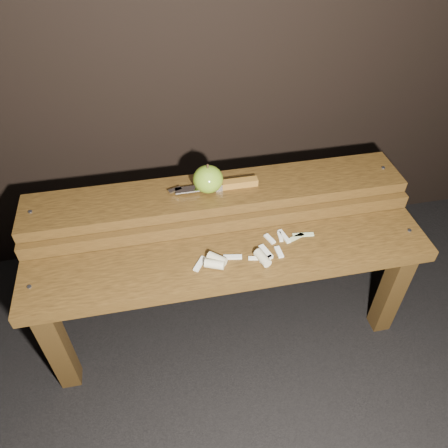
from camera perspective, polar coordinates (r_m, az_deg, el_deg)
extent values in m
plane|color=black|center=(1.63, 0.43, -13.09)|extent=(60.00, 60.00, 0.00)
cube|color=#35220D|center=(1.45, -20.89, -14.81)|extent=(0.06, 0.06, 0.38)
cube|color=#35220D|center=(1.58, 21.02, -8.17)|extent=(0.06, 0.06, 0.38)
cube|color=#442C10|center=(1.28, 0.97, -4.94)|extent=(1.20, 0.20, 0.04)
cylinder|color=slate|center=(1.30, -24.08, -7.50)|extent=(0.01, 0.01, 0.00)
cylinder|color=slate|center=(1.46, 23.06, -0.78)|extent=(0.01, 0.01, 0.00)
cube|color=#35220D|center=(1.60, -20.46, -4.98)|extent=(0.06, 0.06, 0.46)
cube|color=#35220D|center=(1.72, 16.95, 0.20)|extent=(0.06, 0.06, 0.46)
cube|color=#442C10|center=(1.33, -0.04, -0.17)|extent=(1.20, 0.02, 0.05)
cube|color=#442C10|center=(1.38, -0.90, 3.98)|extent=(1.20, 0.18, 0.04)
cylinder|color=slate|center=(1.40, -23.99, 1.46)|extent=(0.01, 0.01, 0.00)
cylinder|color=slate|center=(1.55, 20.09, 6.91)|extent=(0.01, 0.01, 0.00)
ellipsoid|color=olive|center=(1.34, -2.10, 5.88)|extent=(0.09, 0.09, 0.08)
cylinder|color=#382314|center=(1.31, -2.15, 7.54)|extent=(0.01, 0.01, 0.01)
cube|color=brown|center=(1.37, 2.05, 5.37)|extent=(0.11, 0.03, 0.02)
cube|color=silver|center=(1.36, -0.73, 5.02)|extent=(0.02, 0.03, 0.02)
cube|color=silver|center=(1.35, -3.77, 4.63)|extent=(0.12, 0.03, 0.00)
cube|color=silver|center=(1.35, -6.43, 4.45)|extent=(0.04, 0.03, 0.00)
cube|color=beige|center=(1.26, 5.56, -4.62)|extent=(0.04, 0.03, 0.01)
cube|color=beige|center=(1.28, 5.49, -3.57)|extent=(0.03, 0.06, 0.01)
cube|color=beige|center=(1.32, 5.99, -1.95)|extent=(0.03, 0.04, 0.01)
cube|color=beige|center=(1.26, 1.13, -4.33)|extent=(0.06, 0.02, 0.01)
cube|color=beige|center=(1.33, 7.86, -1.60)|extent=(0.03, 0.06, 0.01)
cube|color=beige|center=(1.26, 4.56, -4.48)|extent=(0.06, 0.02, 0.01)
cube|color=beige|center=(1.28, 7.19, -3.64)|extent=(0.02, 0.04, 0.01)
cube|color=beige|center=(1.33, 7.33, -1.64)|extent=(0.01, 0.04, 0.01)
cube|color=beige|center=(1.25, -3.19, -5.22)|extent=(0.04, 0.05, 0.01)
cylinder|color=#C9BB8C|center=(1.23, -1.26, -5.26)|extent=(0.06, 0.05, 0.03)
cylinder|color=#C9BB8C|center=(1.25, 5.05, -4.44)|extent=(0.04, 0.06, 0.03)
cylinder|color=#C9BB8C|center=(1.24, -0.92, -4.57)|extent=(0.06, 0.06, 0.03)
cube|color=#BCC988|center=(1.33, 9.22, -1.81)|extent=(0.07, 0.04, 0.00)
cube|color=#BCC988|center=(1.35, 10.30, -1.39)|extent=(0.07, 0.02, 0.00)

